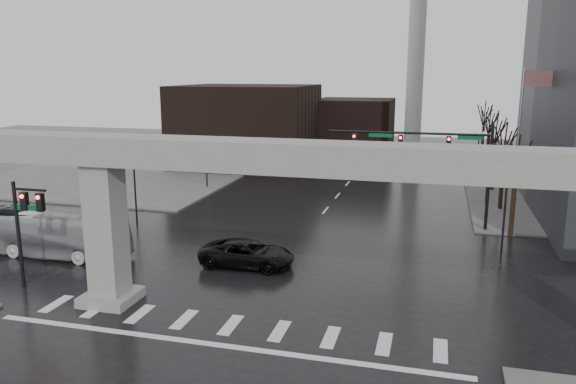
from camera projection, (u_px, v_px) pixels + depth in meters
name	position (u px, v px, depth m)	size (l,w,h in m)	color
ground	(238.00, 316.00, 27.48)	(160.00, 160.00, 0.00)	black
sidewalk_nw	(137.00, 169.00, 68.01)	(28.00, 36.00, 0.15)	slate
elevated_guideway	(261.00, 180.00, 25.70)	(48.00, 2.60, 8.70)	#999690
building_far_left	(247.00, 126.00, 69.60)	(16.00, 14.00, 10.00)	black
building_far_mid	(354.00, 129.00, 76.23)	(10.00, 10.00, 8.00)	black
smokestack	(416.00, 57.00, 66.56)	(3.60, 3.60, 30.00)	silver
signal_mast_arm	(437.00, 152.00, 41.72)	(12.12, 0.43, 8.00)	black
signal_left_pole	(25.00, 217.00, 30.18)	(2.30, 0.30, 6.00)	black
flagpole_assembly	(524.00, 127.00, 42.80)	(2.06, 0.12, 12.00)	silver
lamp_right_0	(506.00, 201.00, 36.56)	(1.22, 0.32, 5.11)	black
lamp_right_1	(488.00, 166.00, 49.78)	(1.22, 0.32, 5.11)	black
lamp_right_2	(478.00, 146.00, 62.99)	(1.22, 0.32, 5.11)	black
lamp_left_0	(135.00, 180.00, 43.36)	(1.22, 0.32, 5.11)	black
lamp_left_1	(206.00, 154.00, 56.58)	(1.22, 0.32, 5.11)	black
lamp_left_2	(251.00, 139.00, 69.80)	(1.22, 0.32, 5.11)	black
tree_right_0	(514.00, 199.00, 40.24)	(1.09, 1.58, 7.50)	black
tree_right_1	(503.00, 178.00, 47.78)	(1.09, 1.61, 7.67)	black
tree_right_2	(494.00, 162.00, 55.31)	(1.10, 1.63, 7.85)	black
tree_right_3	(488.00, 151.00, 62.85)	(1.11, 1.66, 8.02)	black
tree_right_4	(483.00, 141.00, 70.39)	(1.12, 1.69, 8.19)	black
pickup_truck	(247.00, 254.00, 34.36)	(2.67, 5.80, 1.61)	black
city_bus	(51.00, 234.00, 36.19)	(2.47, 10.57, 2.94)	#B6B7BB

